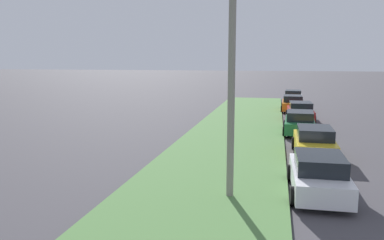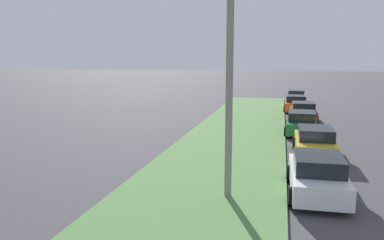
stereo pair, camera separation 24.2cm
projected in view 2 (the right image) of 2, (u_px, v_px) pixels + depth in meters
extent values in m
cube|color=#517F42|center=(218.00, 163.00, 17.68)|extent=(60.00, 6.00, 0.12)
cube|color=silver|center=(317.00, 179.00, 13.75)|extent=(4.32, 1.86, 0.70)
cube|color=black|center=(318.00, 163.00, 13.46)|extent=(2.22, 1.63, 0.55)
cylinder|color=black|center=(289.00, 173.00, 15.28)|extent=(0.64, 0.23, 0.64)
cylinder|color=black|center=(338.00, 176.00, 14.90)|extent=(0.64, 0.23, 0.64)
cylinder|color=black|center=(292.00, 197.00, 12.67)|extent=(0.64, 0.23, 0.64)
cylinder|color=black|center=(351.00, 201.00, 12.29)|extent=(0.64, 0.23, 0.64)
cube|color=gold|center=(315.00, 145.00, 19.12)|extent=(4.31, 1.81, 0.70)
cube|color=black|center=(316.00, 133.00, 18.83)|extent=(2.21, 1.61, 0.55)
cylinder|color=black|center=(295.00, 143.00, 20.66)|extent=(0.64, 0.22, 0.64)
cylinder|color=black|center=(331.00, 145.00, 20.25)|extent=(0.64, 0.22, 0.64)
cylinder|color=black|center=(296.00, 155.00, 18.06)|extent=(0.64, 0.22, 0.64)
cylinder|color=black|center=(337.00, 158.00, 17.66)|extent=(0.64, 0.22, 0.64)
cube|color=#1E6B38|center=(301.00, 125.00, 24.84)|extent=(4.38, 1.99, 0.70)
cube|color=black|center=(302.00, 116.00, 24.55)|extent=(2.27, 1.70, 0.55)
cylinder|color=black|center=(287.00, 125.00, 26.40)|extent=(0.65, 0.25, 0.64)
cylinder|color=black|center=(315.00, 126.00, 25.92)|extent=(0.65, 0.25, 0.64)
cylinder|color=black|center=(286.00, 132.00, 23.83)|extent=(0.65, 0.25, 0.64)
cylinder|color=black|center=(317.00, 134.00, 23.35)|extent=(0.65, 0.25, 0.64)
cube|color=red|center=(303.00, 114.00, 30.04)|extent=(4.34, 1.91, 0.70)
cube|color=black|center=(303.00, 106.00, 29.74)|extent=(2.24, 1.66, 0.55)
cylinder|color=black|center=(290.00, 114.00, 31.56)|extent=(0.65, 0.24, 0.64)
cylinder|color=black|center=(313.00, 115.00, 31.20)|extent=(0.65, 0.24, 0.64)
cylinder|color=black|center=(291.00, 119.00, 28.95)|extent=(0.65, 0.24, 0.64)
cylinder|color=black|center=(317.00, 120.00, 28.59)|extent=(0.65, 0.24, 0.64)
cube|color=orange|center=(295.00, 105.00, 35.46)|extent=(4.34, 1.91, 0.70)
cube|color=black|center=(296.00, 99.00, 35.17)|extent=(2.24, 1.65, 0.55)
cylinder|color=black|center=(285.00, 106.00, 37.01)|extent=(0.65, 0.24, 0.64)
cylinder|color=black|center=(305.00, 106.00, 36.57)|extent=(0.65, 0.24, 0.64)
cylinder|color=black|center=(285.00, 109.00, 34.43)|extent=(0.65, 0.24, 0.64)
cylinder|color=black|center=(306.00, 110.00, 33.98)|extent=(0.65, 0.24, 0.64)
cube|color=#B2B5BA|center=(296.00, 99.00, 41.25)|extent=(4.39, 2.03, 0.70)
cube|color=black|center=(297.00, 93.00, 40.96)|extent=(2.28, 1.72, 0.55)
cylinder|color=black|center=(288.00, 99.00, 42.81)|extent=(0.65, 0.25, 0.64)
cylinder|color=black|center=(305.00, 100.00, 42.32)|extent=(0.65, 0.25, 0.64)
cylinder|color=black|center=(287.00, 102.00, 40.25)|extent=(0.65, 0.25, 0.64)
cylinder|color=black|center=(305.00, 103.00, 39.76)|extent=(0.65, 0.25, 0.64)
cylinder|color=gray|center=(229.00, 89.00, 12.81)|extent=(0.24, 0.24, 7.50)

